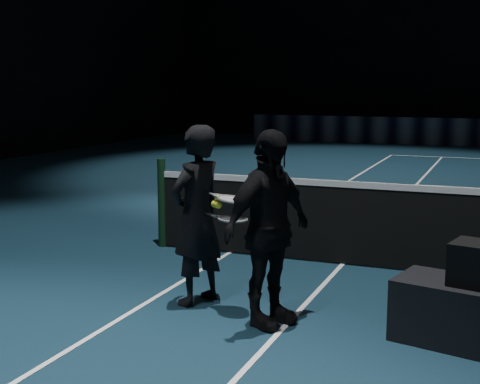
% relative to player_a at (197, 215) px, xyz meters
% --- Properties ---
extents(net_post_left, '(0.10, 0.10, 1.10)m').
position_rel_player_a_xyz_m(net_post_left, '(-1.34, 1.80, -0.28)').
color(net_post_left, black).
rests_on(net_post_left, floor).
extents(player_a, '(0.56, 0.69, 1.65)m').
position_rel_player_a_xyz_m(player_a, '(0.00, 0.00, 0.00)').
color(player_a, black).
rests_on(player_a, floor).
extents(player_b, '(0.75, 1.05, 1.65)m').
position_rel_player_a_xyz_m(player_b, '(0.80, -0.30, 0.00)').
color(player_b, black).
rests_on(player_b, floor).
extents(racket_lower, '(0.71, 0.44, 0.03)m').
position_rel_player_a_xyz_m(racket_lower, '(0.42, -0.16, 0.03)').
color(racket_lower, black).
rests_on(racket_lower, player_a).
extents(racket_upper, '(0.71, 0.40, 0.10)m').
position_rel_player_a_xyz_m(racket_upper, '(0.39, -0.10, 0.19)').
color(racket_upper, black).
rests_on(racket_upper, player_b).
extents(tennis_balls, '(0.12, 0.10, 0.12)m').
position_rel_player_a_xyz_m(tennis_balls, '(0.24, -0.08, 0.15)').
color(tennis_balls, gold).
rests_on(tennis_balls, racket_upper).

